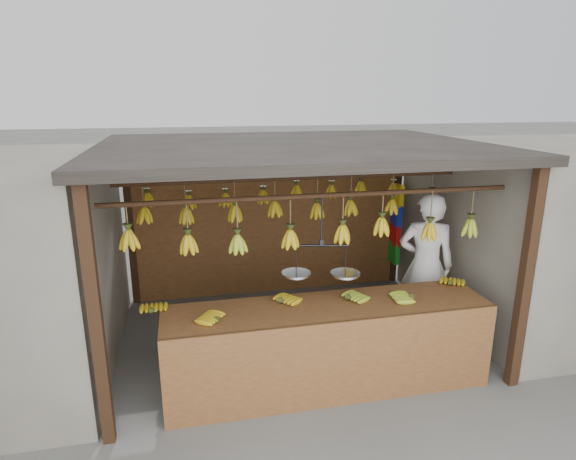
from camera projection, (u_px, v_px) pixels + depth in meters
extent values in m
plane|color=#5B5B57|center=(293.00, 336.00, 6.05)|extent=(80.00, 80.00, 0.00)
cube|color=black|center=(96.00, 321.00, 3.91)|extent=(0.10, 0.10, 2.30)
cube|color=black|center=(525.00, 281.00, 4.74)|extent=(0.10, 0.10, 2.30)
cube|color=black|center=(130.00, 226.00, 6.73)|extent=(0.10, 0.10, 2.30)
cube|color=black|center=(396.00, 211.00, 7.56)|extent=(0.10, 0.10, 2.30)
cube|color=black|center=(294.00, 147.00, 5.41)|extent=(4.30, 3.30, 0.10)
cylinder|color=black|center=(317.00, 196.00, 4.56)|extent=(4.00, 0.05, 0.05)
cylinder|color=black|center=(294.00, 178.00, 5.50)|extent=(4.00, 0.05, 0.05)
cylinder|color=black|center=(277.00, 166.00, 6.44)|extent=(4.00, 0.05, 0.05)
cube|color=brown|center=(271.00, 234.00, 7.21)|extent=(4.00, 0.06, 1.80)
cube|color=slate|center=(553.00, 231.00, 6.48)|extent=(3.00, 3.00, 2.30)
cube|color=brown|center=(328.00, 309.00, 4.80)|extent=(3.27, 0.73, 0.08)
cube|color=brown|center=(338.00, 365.00, 4.57)|extent=(3.27, 0.04, 0.90)
cube|color=black|center=(173.00, 386.00, 4.31)|extent=(0.07, 0.07, 0.82)
cube|color=black|center=(479.00, 348.00, 4.95)|extent=(0.07, 0.07, 0.82)
cube|color=black|center=(174.00, 351.00, 4.90)|extent=(0.07, 0.07, 0.82)
cube|color=black|center=(447.00, 321.00, 5.54)|extent=(0.07, 0.07, 0.82)
ellipsoid|color=#BA9513|center=(153.00, 311.00, 4.60)|extent=(0.18, 0.24, 0.06)
ellipsoid|color=#BA9513|center=(218.00, 319.00, 4.43)|extent=(0.30, 0.29, 0.06)
ellipsoid|color=#BA9513|center=(282.00, 302.00, 4.80)|extent=(0.30, 0.29, 0.06)
ellipsoid|color=#92A523|center=(350.00, 299.00, 4.88)|extent=(0.29, 0.27, 0.06)
ellipsoid|color=#92A523|center=(410.00, 297.00, 4.92)|extent=(0.25, 0.20, 0.06)
ellipsoid|color=#BA9513|center=(452.00, 284.00, 5.26)|extent=(0.28, 0.30, 0.06)
ellipsoid|color=#BA9513|center=(129.00, 240.00, 4.29)|extent=(0.16, 0.16, 0.28)
ellipsoid|color=#BA9513|center=(189.00, 244.00, 4.46)|extent=(0.16, 0.16, 0.28)
ellipsoid|color=#92A523|center=(238.00, 244.00, 4.51)|extent=(0.16, 0.16, 0.28)
ellipsoid|color=#BA9513|center=(290.00, 239.00, 4.66)|extent=(0.16, 0.16, 0.28)
ellipsoid|color=#BA9513|center=(342.00, 234.00, 4.73)|extent=(0.16, 0.16, 0.28)
ellipsoid|color=#BA9513|center=(382.00, 226.00, 4.83)|extent=(0.16, 0.16, 0.28)
ellipsoid|color=#BA9513|center=(429.00, 232.00, 4.90)|extent=(0.16, 0.16, 0.28)
ellipsoid|color=#92A523|center=(470.00, 228.00, 5.02)|extent=(0.16, 0.16, 0.28)
ellipsoid|color=#BA9513|center=(145.00, 215.00, 5.26)|extent=(0.16, 0.16, 0.28)
ellipsoid|color=#BA9513|center=(186.00, 216.00, 5.39)|extent=(0.16, 0.16, 0.28)
ellipsoid|color=#BA9513|center=(235.00, 214.00, 5.43)|extent=(0.16, 0.16, 0.28)
ellipsoid|color=#BA9513|center=(275.00, 209.00, 5.55)|extent=(0.16, 0.16, 0.28)
ellipsoid|color=#BA9513|center=(317.00, 211.00, 5.66)|extent=(0.16, 0.16, 0.28)
ellipsoid|color=#BA9513|center=(351.00, 208.00, 5.72)|extent=(0.16, 0.16, 0.28)
ellipsoid|color=#BA9513|center=(392.00, 207.00, 5.83)|extent=(0.16, 0.16, 0.28)
ellipsoid|color=#BA9513|center=(431.00, 199.00, 5.94)|extent=(0.16, 0.16, 0.28)
ellipsoid|color=#BA9513|center=(148.00, 200.00, 6.24)|extent=(0.16, 0.16, 0.28)
ellipsoid|color=#BA9513|center=(189.00, 202.00, 6.30)|extent=(0.16, 0.16, 0.28)
ellipsoid|color=#BA9513|center=(226.00, 200.00, 6.44)|extent=(0.16, 0.16, 0.28)
ellipsoid|color=#BA9513|center=(263.00, 197.00, 6.49)|extent=(0.16, 0.16, 0.28)
ellipsoid|color=#BA9513|center=(297.00, 192.00, 6.57)|extent=(0.16, 0.16, 0.28)
ellipsoid|color=#BA9513|center=(331.00, 191.00, 6.71)|extent=(0.16, 0.16, 0.28)
ellipsoid|color=#BA9513|center=(361.00, 188.00, 6.78)|extent=(0.16, 0.16, 0.28)
ellipsoid|color=#BA9513|center=(393.00, 190.00, 6.88)|extent=(0.16, 0.16, 0.28)
cylinder|color=black|center=(322.00, 221.00, 4.64)|extent=(0.02, 0.02, 0.50)
cylinder|color=black|center=(321.00, 245.00, 4.71)|extent=(0.52, 0.14, 0.02)
cylinder|color=silver|center=(296.00, 274.00, 4.79)|extent=(0.29, 0.29, 0.02)
cylinder|color=silver|center=(345.00, 274.00, 4.79)|extent=(0.29, 0.29, 0.02)
imported|color=white|center=(426.00, 265.00, 5.88)|extent=(0.78, 0.66, 1.82)
cube|color=yellow|center=(397.00, 195.00, 7.33)|extent=(0.08, 0.26, 0.34)
cube|color=#1426BF|center=(396.00, 215.00, 7.41)|extent=(0.08, 0.26, 0.34)
cube|color=red|center=(395.00, 235.00, 7.50)|extent=(0.08, 0.26, 0.34)
cube|color=#199926|center=(394.00, 252.00, 7.58)|extent=(0.08, 0.26, 0.34)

